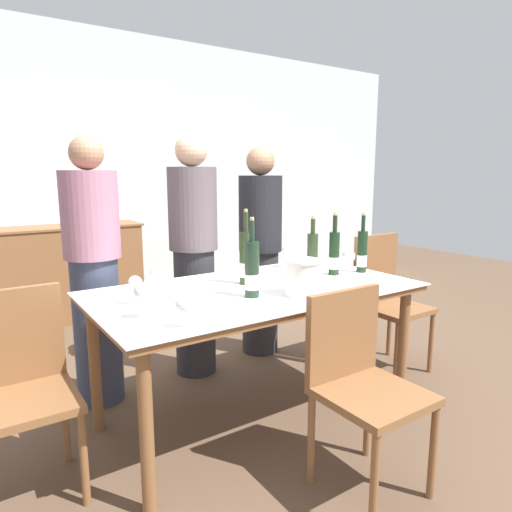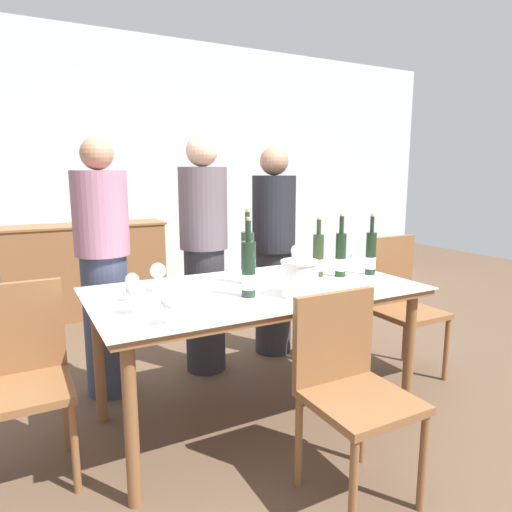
{
  "view_description": "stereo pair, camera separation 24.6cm",
  "coord_description": "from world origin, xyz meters",
  "views": [
    {
      "loc": [
        -1.37,
        -2.03,
        1.4
      ],
      "look_at": [
        0.0,
        0.0,
        0.95
      ],
      "focal_mm": 32.0,
      "sensor_mm": 36.0,
      "label": 1
    },
    {
      "loc": [
        -1.16,
        -2.15,
        1.4
      ],
      "look_at": [
        0.0,
        0.0,
        0.95
      ],
      "focal_mm": 32.0,
      "sensor_mm": 36.0,
      "label": 2
    }
  ],
  "objects": [
    {
      "name": "chair_near_front",
      "position": [
        0.07,
        -0.71,
        0.52
      ],
      "size": [
        0.42,
        0.42,
        0.88
      ],
      "color": "brown",
      "rests_on": "ground_plane"
    },
    {
      "name": "wine_glass_4",
      "position": [
        0.67,
        -0.04,
        0.89
      ],
      "size": [
        0.08,
        0.08,
        0.16
      ],
      "color": "white",
      "rests_on": "dining_table"
    },
    {
      "name": "wine_bottle_3",
      "position": [
        0.79,
        -0.03,
        0.9
      ],
      "size": [
        0.06,
        0.06,
        0.38
      ],
      "color": "black",
      "rests_on": "dining_table"
    },
    {
      "name": "ground_plane",
      "position": [
        0.0,
        0.0,
        0.0
      ],
      "size": [
        12.0,
        12.0,
        0.0
      ],
      "primitive_type": "plane",
      "color": "brown"
    },
    {
      "name": "chair_right_end",
      "position": [
        1.18,
        0.09,
        0.55
      ],
      "size": [
        0.42,
        0.42,
        0.96
      ],
      "color": "brown",
      "rests_on": "ground_plane"
    },
    {
      "name": "back_wall",
      "position": [
        0.0,
        2.8,
        1.4
      ],
      "size": [
        8.0,
        0.1,
        2.8
      ],
      "color": "silver",
      "rests_on": "ground_plane"
    },
    {
      "name": "wine_bottle_4",
      "position": [
        0.59,
        0.01,
        0.91
      ],
      "size": [
        0.06,
        0.06,
        0.39
      ],
      "color": "black",
      "rests_on": "dining_table"
    },
    {
      "name": "person_guest_right",
      "position": [
        0.6,
        0.83,
        0.8
      ],
      "size": [
        0.33,
        0.33,
        1.59
      ],
      "color": "#2D2D33",
      "rests_on": "ground_plane"
    },
    {
      "name": "wine_glass_3",
      "position": [
        -0.61,
        -0.39,
        0.87
      ],
      "size": [
        0.07,
        0.07,
        0.14
      ],
      "color": "white",
      "rests_on": "dining_table"
    },
    {
      "name": "person_guest_left",
      "position": [
        -0.0,
        0.77,
        0.83
      ],
      "size": [
        0.33,
        0.33,
        1.65
      ],
      "color": "#2D2D33",
      "rests_on": "ground_plane"
    },
    {
      "name": "dining_table",
      "position": [
        0.0,
        0.0,
        0.7
      ],
      "size": [
        1.78,
        0.96,
        0.77
      ],
      "color": "brown",
      "rests_on": "ground_plane"
    },
    {
      "name": "wine_bottle_1",
      "position": [
        -0.12,
        -0.14,
        0.91
      ],
      "size": [
        0.08,
        0.08,
        0.41
      ],
      "color": "#1E3323",
      "rests_on": "dining_table"
    },
    {
      "name": "wine_glass_2",
      "position": [
        0.49,
        0.35,
        0.89
      ],
      "size": [
        0.08,
        0.08,
        0.16
      ],
      "color": "white",
      "rests_on": "dining_table"
    },
    {
      "name": "chair_left_end",
      "position": [
        -1.18,
        0.09,
        0.52
      ],
      "size": [
        0.42,
        0.42,
        0.9
      ],
      "color": "brown",
      "rests_on": "ground_plane"
    },
    {
      "name": "wine_glass_5",
      "position": [
        -0.7,
        -0.17,
        0.89
      ],
      "size": [
        0.09,
        0.09,
        0.16
      ],
      "color": "white",
      "rests_on": "dining_table"
    },
    {
      "name": "sideboard_cabinet",
      "position": [
        -0.55,
        2.51,
        0.46
      ],
      "size": [
        1.52,
        0.46,
        0.91
      ],
      "color": "brown",
      "rests_on": "ground_plane"
    },
    {
      "name": "ice_bucket",
      "position": [
        0.12,
        -0.26,
        0.87
      ],
      "size": [
        0.2,
        0.2,
        0.19
      ],
      "color": "white",
      "rests_on": "dining_table"
    },
    {
      "name": "person_host",
      "position": [
        -0.68,
        0.73,
        0.81
      ],
      "size": [
        0.33,
        0.33,
        1.61
      ],
      "color": "#383F56",
      "rests_on": "ground_plane"
    },
    {
      "name": "wine_glass_0",
      "position": [
        -0.66,
        0.05,
        0.88
      ],
      "size": [
        0.07,
        0.07,
        0.14
      ],
      "color": "white",
      "rests_on": "dining_table"
    },
    {
      "name": "wine_bottle_0",
      "position": [
        0.01,
        0.11,
        0.92
      ],
      "size": [
        0.08,
        0.08,
        0.43
      ],
      "color": "#28381E",
      "rests_on": "dining_table"
    },
    {
      "name": "wine_bottle_2",
      "position": [
        0.47,
        0.08,
        0.9
      ],
      "size": [
        0.07,
        0.07,
        0.37
      ],
      "color": "#28381E",
      "rests_on": "dining_table"
    },
    {
      "name": "wine_glass_1",
      "position": [
        -0.5,
        0.16,
        0.89
      ],
      "size": [
        0.08,
        0.08,
        0.16
      ],
      "color": "white",
      "rests_on": "dining_table"
    }
  ]
}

